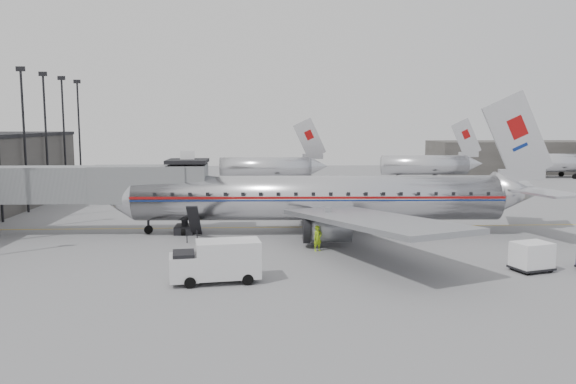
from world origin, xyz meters
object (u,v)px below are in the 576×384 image
ramp_worker (318,238)px  service_van (217,261)px  baggage_cart_white (532,256)px  airliner (326,198)px

ramp_worker → service_van: bearing=-160.3°
service_van → baggage_cart_white: (19.98, 1.56, -0.32)m
ramp_worker → airliner: bearing=49.1°
service_van → baggage_cart_white: service_van is taller
baggage_cart_white → airliner: bearing=115.4°
airliner → ramp_worker: 7.12m
airliner → baggage_cart_white: bearing=-45.8°
baggage_cart_white → ramp_worker: (-13.14, 6.32, -0.03)m
service_van → ramp_worker: size_ratio=2.88×
airliner → service_van: airliner is taller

